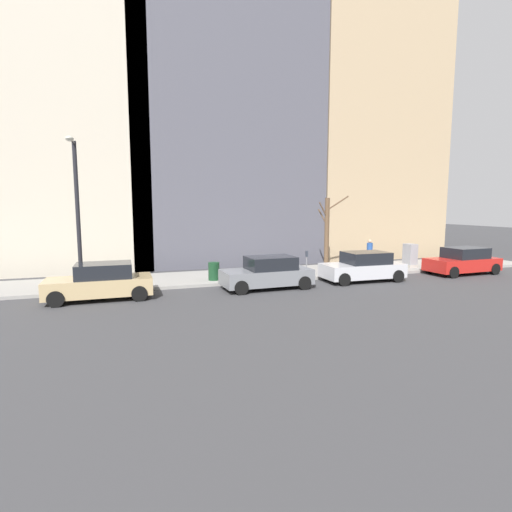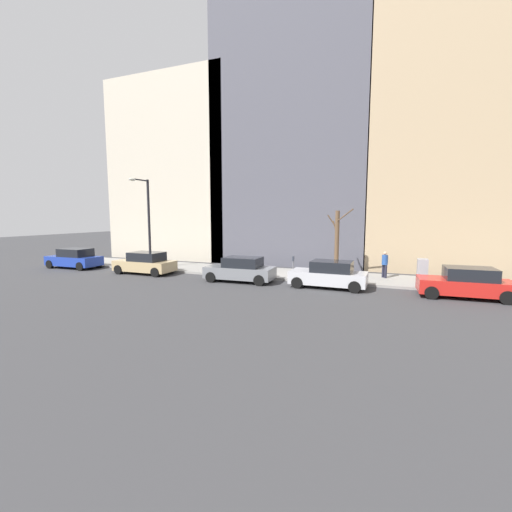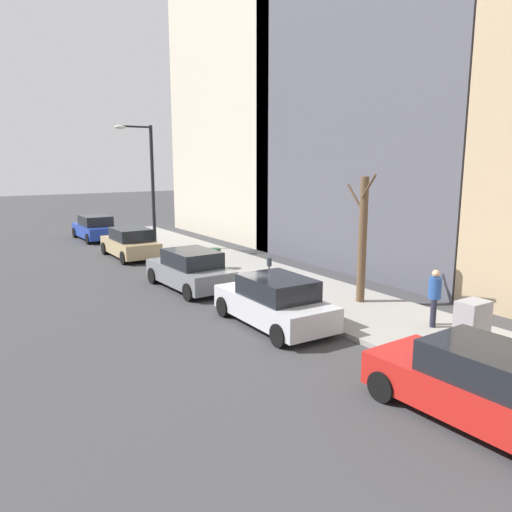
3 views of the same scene
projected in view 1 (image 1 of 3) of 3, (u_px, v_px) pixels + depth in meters
ground_plane at (269, 283)px, 20.23m from camera, size 120.00×120.00×0.00m
sidewalk at (257, 275)px, 22.10m from camera, size 4.00×36.00×0.15m
parked_car_red at (463, 261)px, 22.81m from camera, size 2.06×4.27×1.52m
parked_car_silver at (363, 267)px, 20.65m from camera, size 1.98×4.23×1.52m
parked_car_grey at (268, 273)px, 18.77m from camera, size 2.06×4.26×1.52m
parked_car_tan at (101, 282)px, 16.58m from camera, size 1.93×4.21×1.52m
parking_meter at (307, 261)px, 21.25m from camera, size 0.14×0.10×1.35m
utility_box at (410, 256)px, 24.41m from camera, size 0.83×0.61×1.43m
streetlamp at (77, 203)px, 17.21m from camera, size 1.97×0.32×6.50m
bare_tree at (327, 232)px, 23.84m from camera, size 1.17×1.70×4.34m
trash_bin at (214, 271)px, 20.16m from camera, size 0.56×0.56×0.90m
pedestrian_near_meter at (370, 251)px, 24.90m from camera, size 0.36×0.36×1.66m
office_tower_left at (355, 88)px, 32.08m from camera, size 10.14×10.14×26.58m
office_block_center at (213, 107)px, 29.84m from camera, size 12.51×12.51×22.41m
office_tower_right at (49, 140)px, 26.52m from camera, size 12.21×12.21×16.48m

